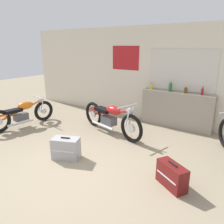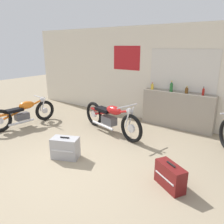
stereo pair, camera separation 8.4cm
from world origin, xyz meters
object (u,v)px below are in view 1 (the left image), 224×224
bottle_right_center (202,91)px  motorcycle_red (110,118)px  hard_case_silver (66,148)px  hard_case_darkred (172,176)px  bottle_center (186,90)px  motorcycle_orange (23,113)px  bottle_leftmost (151,86)px  bottle_left_center (171,87)px

bottle_right_center → motorcycle_red: (-1.90, -1.40, -0.69)m
hard_case_silver → hard_case_darkred: (2.13, 0.29, -0.02)m
bottle_center → motorcycle_red: size_ratio=0.09×
motorcycle_orange → hard_case_silver: motorcycle_orange is taller
bottle_right_center → hard_case_darkred: size_ratio=0.38×
bottle_leftmost → motorcycle_orange: size_ratio=0.10×
motorcycle_orange → hard_case_silver: size_ratio=3.14×
bottle_right_center → hard_case_darkred: bottle_right_center is taller
bottle_right_center → hard_case_darkred: 2.90m
bottle_left_center → bottle_center: bearing=1.5°
bottle_right_center → bottle_left_center: bearing=-179.0°
motorcycle_orange → hard_case_darkred: 4.52m
motorcycle_red → bottle_left_center: bearing=52.4°
hard_case_silver → bottle_left_center: bearing=71.0°
bottle_left_center → hard_case_silver: 3.32m
bottle_left_center → motorcycle_red: (-1.06, -1.38, -0.72)m
bottle_left_center → bottle_right_center: 0.84m
bottle_right_center → hard_case_silver: bearing=-121.8°
bottle_center → hard_case_darkred: size_ratio=0.33×
motorcycle_red → motorcycle_orange: (-2.36, -0.99, -0.04)m
motorcycle_orange → hard_case_darkred: size_ratio=3.31×
motorcycle_orange → bottle_right_center: bearing=29.2°
hard_case_silver → hard_case_darkred: 2.15m
motorcycle_red → hard_case_silver: (0.02, -1.63, -0.21)m
bottle_center → motorcycle_orange: (-3.84, -2.38, -0.72)m
motorcycle_red → motorcycle_orange: bearing=-157.2°
bottle_leftmost → motorcycle_orange: bearing=-140.2°
bottle_left_center → motorcycle_orange: 4.23m
bottle_center → hard_case_silver: bearing=-115.7°
bottle_left_center → motorcycle_orange: bearing=-145.3°
bottle_leftmost → bottle_left_center: (0.57, -0.00, 0.04)m
bottle_center → bottle_right_center: size_ratio=0.87×
bottle_leftmost → bottle_left_center: size_ratio=0.66×
hard_case_silver → bottle_center: bearing=64.3°
bottle_left_center → motorcycle_orange: bottle_left_center is taller
bottle_left_center → motorcycle_red: bottle_left_center is taller
motorcycle_orange → hard_case_silver: bearing=-15.2°
motorcycle_red → motorcycle_orange: size_ratio=1.11×
bottle_left_center → bottle_right_center: (0.84, 0.01, -0.03)m
motorcycle_red → hard_case_silver: motorcycle_red is taller
bottle_leftmost → motorcycle_red: (-0.49, -1.39, -0.68)m
bottle_left_center → bottle_center: bottle_left_center is taller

